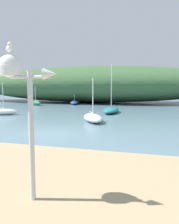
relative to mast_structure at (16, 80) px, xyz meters
The scene contains 9 objects.
ground_plane 8.84m from the mast_structure, 110.38° to the left, with size 120.00×120.00×0.00m, color slate.
distant_hill 36.70m from the mast_structure, 103.21° to the left, with size 49.39×14.65×6.64m, color #3D6038.
mast_structure is the anchor object (origin of this frame).
seagull_on_radar 0.71m from the mast_structure, behind, with size 0.31×0.31×0.25m.
sailboat_centre_water 30.36m from the mast_structure, 118.83° to the left, with size 2.67×1.87×3.04m.
sailboat_far_left 13.27m from the mast_structure, 97.42° to the left, with size 2.87×3.94×3.53m.
sailboat_west_reach 18.87m from the mast_structure, 128.07° to the left, with size 3.02×1.92×3.25m.
sailboat_mid_channel 19.56m from the mast_structure, 93.93° to the left, with size 1.57×4.41×5.22m.
sailboat_east_reach 30.95m from the mast_structure, 107.32° to the left, with size 2.29×3.89×3.68m.
Camera 1 is at (5.82, -12.14, 2.78)m, focal length 35.49 mm.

